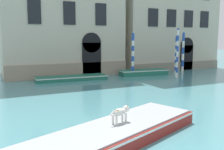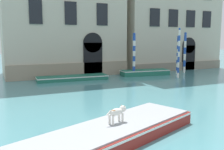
{
  "view_description": "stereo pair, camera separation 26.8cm",
  "coord_description": "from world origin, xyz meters",
  "px_view_note": "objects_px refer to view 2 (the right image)",
  "views": [
    {
      "loc": [
        -4.85,
        -3.01,
        3.72
      ],
      "look_at": [
        2.71,
        12.73,
        1.2
      ],
      "focal_mm": 42.0,
      "sensor_mm": 36.0,
      "label": 1
    },
    {
      "loc": [
        -4.61,
        -3.12,
        3.72
      ],
      "look_at": [
        2.71,
        12.73,
        1.2
      ],
      "focal_mm": 42.0,
      "sensor_mm": 36.0,
      "label": 2
    }
  ],
  "objects_px": {
    "mooring_pole_2": "(178,55)",
    "mooring_pole_3": "(134,55)",
    "mooring_pole_1": "(179,53)",
    "mooring_pole_0": "(185,52)",
    "boat_foreground": "(103,136)",
    "boat_moored_near_palazzo": "(73,78)",
    "dog_on_deck": "(117,112)",
    "boat_moored_far": "(145,72)"
  },
  "relations": [
    {
      "from": "mooring_pole_2",
      "to": "mooring_pole_3",
      "type": "bearing_deg",
      "value": 174.75
    },
    {
      "from": "mooring_pole_1",
      "to": "mooring_pole_0",
      "type": "bearing_deg",
      "value": 41.81
    },
    {
      "from": "boat_foreground",
      "to": "boat_moored_near_palazzo",
      "type": "distance_m",
      "value": 14.16
    },
    {
      "from": "dog_on_deck",
      "to": "boat_moored_near_palazzo",
      "type": "distance_m",
      "value": 13.7
    },
    {
      "from": "mooring_pole_0",
      "to": "mooring_pole_1",
      "type": "bearing_deg",
      "value": -138.19
    },
    {
      "from": "mooring_pole_2",
      "to": "boat_moored_near_palazzo",
      "type": "bearing_deg",
      "value": 176.39
    },
    {
      "from": "mooring_pole_0",
      "to": "boat_moored_far",
      "type": "bearing_deg",
      "value": 177.74
    },
    {
      "from": "boat_moored_far",
      "to": "boat_moored_near_palazzo",
      "type": "bearing_deg",
      "value": -173.66
    },
    {
      "from": "boat_moored_near_palazzo",
      "to": "mooring_pole_2",
      "type": "height_order",
      "value": "mooring_pole_2"
    },
    {
      "from": "boat_foreground",
      "to": "mooring_pole_2",
      "type": "height_order",
      "value": "mooring_pole_2"
    },
    {
      "from": "boat_moored_near_palazzo",
      "to": "mooring_pole_1",
      "type": "relative_size",
      "value": 1.37
    },
    {
      "from": "mooring_pole_0",
      "to": "mooring_pole_1",
      "type": "xyz_separation_m",
      "value": [
        -2.86,
        -2.56,
        0.15
      ]
    },
    {
      "from": "mooring_pole_2",
      "to": "mooring_pole_1",
      "type": "bearing_deg",
      "value": -127.16
    },
    {
      "from": "boat_foreground",
      "to": "mooring_pole_2",
      "type": "xyz_separation_m",
      "value": [
        13.76,
        13.17,
        1.65
      ]
    },
    {
      "from": "mooring_pole_0",
      "to": "mooring_pole_2",
      "type": "relative_size",
      "value": 1.1
    },
    {
      "from": "mooring_pole_0",
      "to": "mooring_pole_2",
      "type": "xyz_separation_m",
      "value": [
        -1.25,
        -0.43,
        -0.19
      ]
    },
    {
      "from": "mooring_pole_0",
      "to": "mooring_pole_1",
      "type": "distance_m",
      "value": 3.85
    },
    {
      "from": "boat_foreground",
      "to": "mooring_pole_0",
      "type": "distance_m",
      "value": 20.34
    },
    {
      "from": "boat_foreground",
      "to": "mooring_pole_0",
      "type": "relative_size",
      "value": 2.05
    },
    {
      "from": "dog_on_deck",
      "to": "mooring_pole_1",
      "type": "relative_size",
      "value": 0.2
    },
    {
      "from": "boat_foreground",
      "to": "boat_moored_near_palazzo",
      "type": "height_order",
      "value": "boat_foreground"
    },
    {
      "from": "mooring_pole_0",
      "to": "dog_on_deck",
      "type": "bearing_deg",
      "value": -137.14
    },
    {
      "from": "boat_moored_far",
      "to": "mooring_pole_3",
      "type": "distance_m",
      "value": 2.27
    },
    {
      "from": "mooring_pole_1",
      "to": "mooring_pole_3",
      "type": "xyz_separation_m",
      "value": [
        -3.21,
        2.57,
        -0.2
      ]
    },
    {
      "from": "boat_moored_far",
      "to": "mooring_pole_0",
      "type": "height_order",
      "value": "mooring_pole_0"
    },
    {
      "from": "dog_on_deck",
      "to": "boat_foreground",
      "type": "bearing_deg",
      "value": -171.63
    },
    {
      "from": "boat_moored_far",
      "to": "boat_foreground",
      "type": "bearing_deg",
      "value": -119.9
    },
    {
      "from": "mooring_pole_2",
      "to": "boat_moored_far",
      "type": "bearing_deg",
      "value": 169.86
    },
    {
      "from": "boat_moored_far",
      "to": "dog_on_deck",
      "type": "bearing_deg",
      "value": -118.61
    },
    {
      "from": "boat_foreground",
      "to": "boat_moored_far",
      "type": "distance_m",
      "value": 17.2
    },
    {
      "from": "dog_on_deck",
      "to": "mooring_pole_1",
      "type": "xyz_separation_m",
      "value": [
        11.42,
        10.69,
        1.32
      ]
    },
    {
      "from": "mooring_pole_0",
      "to": "mooring_pole_3",
      "type": "height_order",
      "value": "mooring_pole_0"
    },
    {
      "from": "mooring_pole_0",
      "to": "boat_moored_near_palazzo",
      "type": "bearing_deg",
      "value": 178.82
    },
    {
      "from": "dog_on_deck",
      "to": "boat_moored_near_palazzo",
      "type": "relative_size",
      "value": 0.15
    },
    {
      "from": "boat_moored_near_palazzo",
      "to": "boat_moored_far",
      "type": "distance_m",
      "value": 7.35
    },
    {
      "from": "boat_foreground",
      "to": "mooring_pole_3",
      "type": "bearing_deg",
      "value": 35.76
    },
    {
      "from": "mooring_pole_1",
      "to": "mooring_pole_3",
      "type": "height_order",
      "value": "mooring_pole_1"
    },
    {
      "from": "dog_on_deck",
      "to": "boat_moored_far",
      "type": "bearing_deg",
      "value": 37.02
    },
    {
      "from": "boat_moored_near_palazzo",
      "to": "mooring_pole_0",
      "type": "relative_size",
      "value": 1.47
    },
    {
      "from": "boat_foreground",
      "to": "dog_on_deck",
      "type": "distance_m",
      "value": 1.05
    },
    {
      "from": "boat_foreground",
      "to": "mooring_pole_2",
      "type": "relative_size",
      "value": 2.25
    },
    {
      "from": "mooring_pole_3",
      "to": "boat_foreground",
      "type": "bearing_deg",
      "value": -123.27
    }
  ]
}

